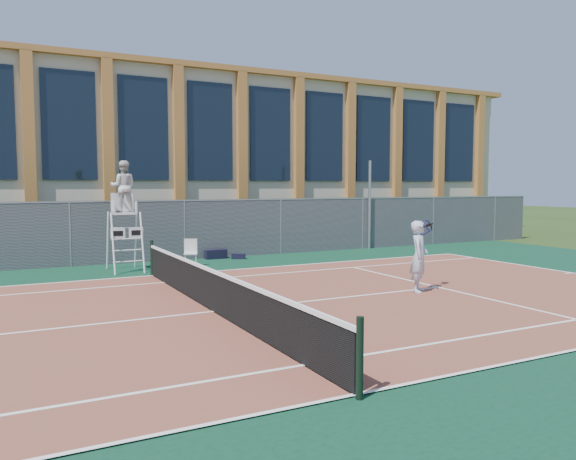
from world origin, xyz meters
name	(u,v)px	position (x,y,z in m)	size (l,w,h in m)	color
ground	(214,313)	(0.00, 0.00, 0.00)	(120.00, 120.00, 0.00)	#233814
apron	(199,304)	(0.00, 1.00, 0.01)	(36.00, 20.00, 0.01)	#0B321F
tennis_court	(214,312)	(0.00, 0.00, 0.02)	(23.77, 10.97, 0.02)	brown
tennis_net	(214,289)	(0.00, 0.00, 0.54)	(0.10, 11.30, 1.10)	black
fence	(130,233)	(0.00, 8.80, 1.10)	(40.00, 0.06, 2.20)	#595E60
hedge	(124,230)	(0.00, 10.00, 1.10)	(40.00, 1.40, 2.20)	black
building	(91,158)	(0.00, 17.95, 4.15)	(45.00, 10.60, 8.22)	beige
steel_pole	(369,205)	(10.28, 8.70, 1.93)	(0.12, 0.12, 3.85)	#9EA0A5
umpire_chair	(123,190)	(-0.54, 7.05, 2.64)	(1.01, 1.55, 3.61)	white
plastic_chair	(191,250)	(1.63, 6.90, 0.57)	(0.56, 0.56, 0.95)	silver
sports_bag_near	(216,254)	(3.10, 8.50, 0.18)	(0.82, 0.33, 0.35)	black
sports_bag_far	(238,256)	(3.84, 8.05, 0.11)	(0.51, 0.22, 0.20)	black
tennis_player	(419,256)	(5.49, -0.25, 0.96)	(1.08, 0.85, 1.85)	silver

